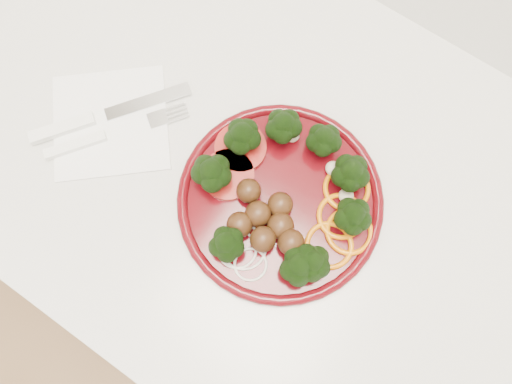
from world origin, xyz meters
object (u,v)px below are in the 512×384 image
Objects in this scene: napkin at (111,122)px; knife at (89,120)px; plate at (283,199)px; fork at (93,140)px.

knife is at bearing -148.20° from napkin.
plate reaches higher than fork.
knife reaches higher than fork.
fork is (-0.00, -0.03, 0.01)m from napkin.
napkin is 0.03m from fork.
knife is at bearing 83.00° from fork.
knife is (-0.02, -0.01, 0.01)m from napkin.
napkin is at bearing -171.47° from plate.
plate reaches higher than knife.
knife is (-0.27, -0.05, -0.01)m from plate.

